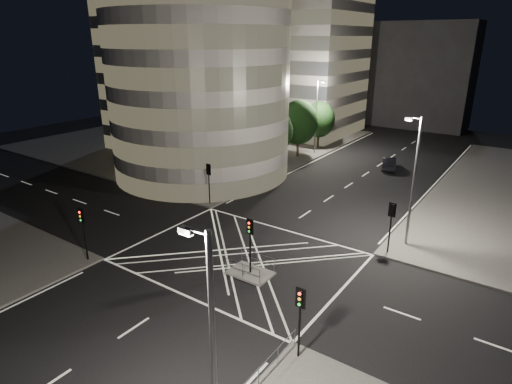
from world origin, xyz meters
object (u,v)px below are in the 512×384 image
Objects in this scene: central_island at (250,273)px; traffic_signal_island at (250,236)px; traffic_signal_fr at (391,218)px; street_lamp_left_far at (316,114)px; traffic_signal_fl at (209,176)px; sedan at (389,163)px; traffic_signal_nl at (83,225)px; street_lamp_left_near at (236,138)px; street_lamp_right_far at (413,178)px; traffic_signal_nr at (300,310)px; street_lamp_right_near at (212,357)px.

central_island is 2.84m from traffic_signal_island.
street_lamp_left_far is (-18.24, 23.20, 2.63)m from traffic_signal_fr.
traffic_signal_fl is 0.88× the size of sedan.
traffic_signal_island is at bearing 26.14° from traffic_signal_nl.
street_lamp_right_far is (18.87, -3.00, 0.00)m from street_lamp_left_near.
traffic_signal_nr is 16.03m from street_lamp_right_far.
sedan is at bearing 108.41° from traffic_signal_fr.
street_lamp_left_far is (-11.44, 31.50, 2.63)m from traffic_signal_island.
traffic_signal_fl is 1.00× the size of traffic_signal_nr.
street_lamp_left_near and street_lamp_right_near have the same top height.
traffic_signal_nl is at bearing -89.01° from street_lamp_left_far.
traffic_signal_nr reaches higher than central_island.
central_island is 0.30× the size of street_lamp_left_far.
traffic_signal_fr is at bearing -51.83° from street_lamp_left_far.
sedan reaches higher than central_island.
traffic_signal_nr is 26.32m from street_lamp_left_near.
traffic_signal_island is at bearing 120.75° from street_lamp_right_near.
street_lamp_right_far is at bearing 40.91° from traffic_signal_nl.
traffic_signal_nl is at bearing 158.45° from street_lamp_right_near.
street_lamp_left_far is 2.20× the size of sedan.
traffic_signal_fl is at bearing 142.46° from central_island.
traffic_signal_fl is 0.40× the size of street_lamp_left_near.
traffic_signal_nl is 24.27m from street_lamp_right_far.
street_lamp_right_near reaches higher than traffic_signal_fr.
traffic_signal_fr is 0.88× the size of sedan.
central_island is 33.95m from street_lamp_left_far.
traffic_signal_nr is 0.40× the size of street_lamp_left_near.
traffic_signal_nl and traffic_signal_fr have the same top height.
traffic_signal_fl is 1.00× the size of traffic_signal_island.
traffic_signal_fr reaches higher than sedan.
street_lamp_left_far reaches higher than traffic_signal_island.
street_lamp_left_far reaches higher than traffic_signal_nl.
traffic_signal_island is at bearing -125.30° from street_lamp_right_far.
sedan is at bearing 90.95° from traffic_signal_island.
traffic_signal_fr is 1.00× the size of traffic_signal_nr.
sedan is at bearing 64.84° from traffic_signal_fl.
central_island is at bearing 0.00° from traffic_signal_island.
traffic_signal_nl is (0.00, -13.60, 0.00)m from traffic_signal_fl.
traffic_signal_nr is at bearing -90.00° from traffic_signal_fr.
central_island is 0.66× the size of sedan.
traffic_signal_fl and traffic_signal_nl have the same top height.
street_lamp_right_far reaches higher than traffic_signal_island.
traffic_signal_nl is 18.99m from street_lamp_left_near.
street_lamp_right_far reaches higher than traffic_signal_nr.
traffic_signal_nr is 0.40× the size of street_lamp_right_near.
street_lamp_left_far is at bearing -24.57° from sedan.
traffic_signal_fl is at bearing 142.46° from traffic_signal_island.
traffic_signal_fr is 1.00× the size of traffic_signal_island.
traffic_signal_nr is 0.40× the size of street_lamp_right_far.
street_lamp_right_far is (0.64, 2.20, 2.63)m from traffic_signal_fr.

